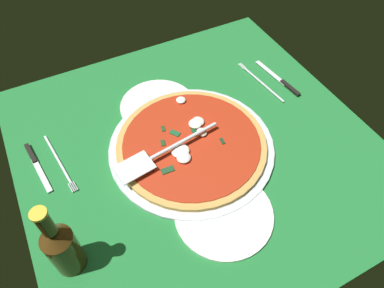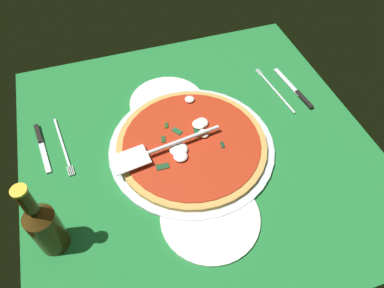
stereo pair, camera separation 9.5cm
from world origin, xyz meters
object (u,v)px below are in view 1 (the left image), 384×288
at_px(dinner_plate_left, 224,214).
at_px(place_setting_far, 47,164).
at_px(dinner_plate_right, 158,106).
at_px(pizza, 192,144).
at_px(pizza_server, 162,152).
at_px(place_setting_near, 271,82).
at_px(beer_bottle, 61,247).

bearing_deg(dinner_plate_left, place_setting_far, 44.86).
height_order(dinner_plate_right, pizza, pizza).
bearing_deg(dinner_plate_right, dinner_plate_left, 179.08).
bearing_deg(dinner_plate_right, pizza_server, 159.76).
distance_m(pizza, pizza_server, 0.09).
distance_m(pizza, place_setting_far, 0.38).
xyz_separation_m(dinner_plate_left, pizza, (0.21, -0.02, 0.02)).
height_order(pizza_server, place_setting_near, pizza_server).
bearing_deg(place_setting_far, place_setting_near, 82.38).
distance_m(dinner_plate_right, beer_bottle, 0.51).
distance_m(dinner_plate_right, pizza, 0.19).
bearing_deg(place_setting_near, place_setting_far, 83.43).
xyz_separation_m(place_setting_near, place_setting_far, (0.00, 0.71, 0.00)).
height_order(pizza_server, beer_bottle, beer_bottle).
bearing_deg(pizza_server, dinner_plate_right, -118.17).
bearing_deg(place_setting_near, pizza_server, 100.15).
bearing_deg(dinner_plate_left, beer_bottle, 81.87).
relative_size(dinner_plate_right, place_setting_near, 0.98).
bearing_deg(pizza, dinner_plate_left, 173.53).
relative_size(pizza_server, place_setting_far, 1.39).
distance_m(pizza_server, place_setting_near, 0.46).
bearing_deg(beer_bottle, pizza, -66.67).
relative_size(place_setting_far, beer_bottle, 0.94).
height_order(dinner_plate_left, place_setting_near, place_setting_near).
relative_size(dinner_plate_right, pizza, 0.55).
bearing_deg(dinner_plate_left, dinner_plate_right, -0.92).
bearing_deg(dinner_plate_right, beer_bottle, 134.59).
distance_m(dinner_plate_left, pizza_server, 0.22).
relative_size(place_setting_near, place_setting_far, 1.06).
xyz_separation_m(dinner_plate_left, pizza_server, (0.21, 0.07, 0.04)).
distance_m(place_setting_near, beer_bottle, 0.78).
xyz_separation_m(pizza, beer_bottle, (-0.16, 0.37, 0.07)).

